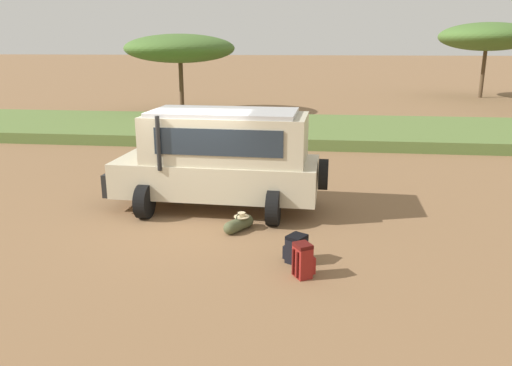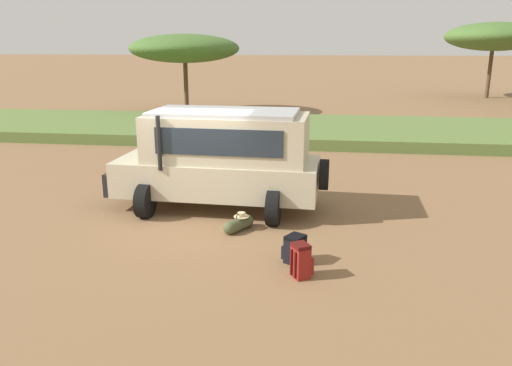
# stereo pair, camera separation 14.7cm
# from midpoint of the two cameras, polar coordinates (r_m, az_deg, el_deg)

# --- Properties ---
(ground_plane) EXTENTS (320.00, 320.00, 0.00)m
(ground_plane) POSITION_cam_midpoint_polar(r_m,az_deg,el_deg) (11.74, -6.83, -4.20)
(ground_plane) COLOR olive
(grass_bank) EXTENTS (120.00, 7.00, 0.44)m
(grass_bank) POSITION_cam_midpoint_polar(r_m,az_deg,el_deg) (22.70, 0.41, 6.21)
(grass_bank) COLOR #5B7538
(grass_bank) RESTS_ON ground_plane
(safari_vehicle) EXTENTS (5.39, 2.86, 2.44)m
(safari_vehicle) POSITION_cam_midpoint_polar(r_m,az_deg,el_deg) (12.15, -3.60, 2.94)
(safari_vehicle) COLOR beige
(safari_vehicle) RESTS_ON ground_plane
(backpack_beside_front_wheel) EXTENTS (0.48, 0.47, 0.53)m
(backpack_beside_front_wheel) POSITION_cam_midpoint_polar(r_m,az_deg,el_deg) (9.45, 4.88, -7.52)
(backpack_beside_front_wheel) COLOR black
(backpack_beside_front_wheel) RESTS_ON ground_plane
(backpack_cluster_center) EXTENTS (0.43, 0.41, 0.63)m
(backpack_cluster_center) POSITION_cam_midpoint_polar(r_m,az_deg,el_deg) (8.86, 5.65, -8.86)
(backpack_cluster_center) COLOR maroon
(backpack_cluster_center) RESTS_ON ground_plane
(duffel_bag_low_black_case) EXTENTS (0.59, 0.78, 0.39)m
(duffel_bag_low_black_case) POSITION_cam_midpoint_polar(r_m,az_deg,el_deg) (10.97, -1.61, -4.69)
(duffel_bag_low_black_case) COLOR #4C5133
(duffel_bag_low_black_case) RESTS_ON ground_plane
(acacia_tree_far_left) EXTENTS (6.23, 6.35, 4.47)m
(acacia_tree_far_left) POSITION_cam_midpoint_polar(r_m,az_deg,el_deg) (29.62, -8.01, 14.98)
(acacia_tree_far_left) COLOR brown
(acacia_tree_far_left) RESTS_ON ground_plane
(acacia_tree_left_mid) EXTENTS (6.84, 7.18, 5.42)m
(acacia_tree_left_mid) POSITION_cam_midpoint_polar(r_m,az_deg,el_deg) (41.43, 25.64, 14.84)
(acacia_tree_left_mid) COLOR brown
(acacia_tree_left_mid) RESTS_ON ground_plane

